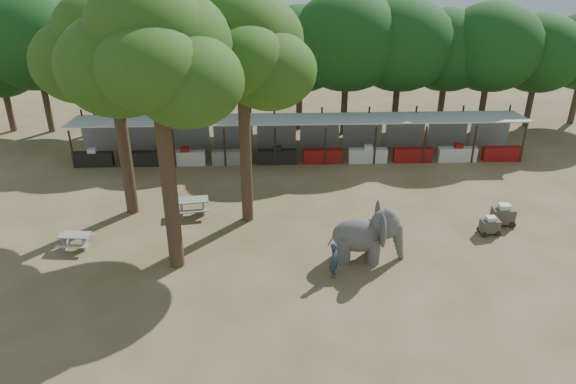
{
  "coord_description": "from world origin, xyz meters",
  "views": [
    {
      "loc": [
        -1.81,
        -18.86,
        14.05
      ],
      "look_at": [
        -1.0,
        5.0,
        2.0
      ],
      "focal_mm": 35.0,
      "sensor_mm": 36.0,
      "label": 1
    }
  ],
  "objects_px": {
    "picnic_table_near": "(75,239)",
    "cart_back": "(503,215)",
    "picnic_table_far": "(192,204)",
    "cart_front": "(490,225)",
    "yard_tree_center": "(153,55)",
    "yard_tree_back": "(239,49)",
    "elephant": "(368,234)",
    "handler": "(334,260)",
    "yard_tree_left": "(109,52)"
  },
  "relations": [
    {
      "from": "yard_tree_back",
      "to": "cart_front",
      "type": "bearing_deg",
      "value": -9.81
    },
    {
      "from": "cart_front",
      "to": "yard_tree_left",
      "type": "bearing_deg",
      "value": 165.4
    },
    {
      "from": "elephant",
      "to": "cart_front",
      "type": "xyz_separation_m",
      "value": [
        6.27,
        1.95,
        -0.8
      ]
    },
    {
      "from": "picnic_table_far",
      "to": "cart_front",
      "type": "relative_size",
      "value": 1.8
    },
    {
      "from": "yard_tree_left",
      "to": "cart_back",
      "type": "relative_size",
      "value": 9.39
    },
    {
      "from": "elephant",
      "to": "cart_back",
      "type": "distance_m",
      "value": 7.77
    },
    {
      "from": "cart_front",
      "to": "cart_back",
      "type": "relative_size",
      "value": 0.87
    },
    {
      "from": "handler",
      "to": "cart_back",
      "type": "relative_size",
      "value": 1.39
    },
    {
      "from": "picnic_table_far",
      "to": "cart_front",
      "type": "bearing_deg",
      "value": -17.66
    },
    {
      "from": "elephant",
      "to": "handler",
      "type": "xyz_separation_m",
      "value": [
        -1.6,
        -1.28,
        -0.46
      ]
    },
    {
      "from": "yard_tree_left",
      "to": "picnic_table_far",
      "type": "bearing_deg",
      "value": -9.42
    },
    {
      "from": "picnic_table_near",
      "to": "cart_front",
      "type": "distance_m",
      "value": 19.59
    },
    {
      "from": "handler",
      "to": "picnic_table_far",
      "type": "bearing_deg",
      "value": 58.52
    },
    {
      "from": "handler",
      "to": "cart_front",
      "type": "relative_size",
      "value": 1.6
    },
    {
      "from": "yard_tree_center",
      "to": "picnic_table_near",
      "type": "relative_size",
      "value": 7.92
    },
    {
      "from": "yard_tree_center",
      "to": "picnic_table_near",
      "type": "xyz_separation_m",
      "value": [
        -4.75,
        1.37,
        -8.74
      ]
    },
    {
      "from": "yard_tree_back",
      "to": "handler",
      "type": "xyz_separation_m",
      "value": [
        3.96,
        -5.27,
        -7.73
      ]
    },
    {
      "from": "picnic_table_far",
      "to": "elephant",
      "type": "bearing_deg",
      "value": -36.16
    },
    {
      "from": "picnic_table_near",
      "to": "cart_back",
      "type": "height_order",
      "value": "cart_back"
    },
    {
      "from": "picnic_table_near",
      "to": "cart_front",
      "type": "height_order",
      "value": "cart_front"
    },
    {
      "from": "yard_tree_back",
      "to": "cart_front",
      "type": "relative_size",
      "value": 11.15
    },
    {
      "from": "cart_back",
      "to": "picnic_table_far",
      "type": "bearing_deg",
      "value": 174.4
    },
    {
      "from": "cart_back",
      "to": "yard_tree_center",
      "type": "bearing_deg",
      "value": -169.43
    },
    {
      "from": "yard_tree_back",
      "to": "elephant",
      "type": "bearing_deg",
      "value": -35.7
    },
    {
      "from": "elephant",
      "to": "cart_front",
      "type": "distance_m",
      "value": 6.62
    },
    {
      "from": "yard_tree_center",
      "to": "yard_tree_back",
      "type": "bearing_deg",
      "value": 53.14
    },
    {
      "from": "cart_front",
      "to": "handler",
      "type": "bearing_deg",
      "value": -162.6
    },
    {
      "from": "picnic_table_near",
      "to": "picnic_table_far",
      "type": "relative_size",
      "value": 0.83
    },
    {
      "from": "handler",
      "to": "picnic_table_near",
      "type": "height_order",
      "value": "handler"
    },
    {
      "from": "handler",
      "to": "elephant",
      "type": "bearing_deg",
      "value": -42.23
    },
    {
      "from": "handler",
      "to": "picnic_table_near",
      "type": "xyz_separation_m",
      "value": [
        -11.71,
        2.64,
        -0.35
      ]
    },
    {
      "from": "yard_tree_center",
      "to": "picnic_table_far",
      "type": "height_order",
      "value": "yard_tree_center"
    },
    {
      "from": "yard_tree_back",
      "to": "picnic_table_near",
      "type": "bearing_deg",
      "value": -161.22
    },
    {
      "from": "elephant",
      "to": "picnic_table_far",
      "type": "distance_m",
      "value": 9.43
    },
    {
      "from": "yard_tree_left",
      "to": "elephant",
      "type": "height_order",
      "value": "yard_tree_left"
    },
    {
      "from": "picnic_table_far",
      "to": "yard_tree_left",
      "type": "bearing_deg",
      "value": 162.68
    },
    {
      "from": "yard_tree_left",
      "to": "picnic_table_far",
      "type": "xyz_separation_m",
      "value": [
        3.28,
        -0.54,
        -7.66
      ]
    },
    {
      "from": "handler",
      "to": "picnic_table_near",
      "type": "bearing_deg",
      "value": 86.43
    },
    {
      "from": "yard_tree_back",
      "to": "cart_back",
      "type": "xyz_separation_m",
      "value": [
        12.77,
        -1.2,
        -7.98
      ]
    },
    {
      "from": "cart_back",
      "to": "picnic_table_near",
      "type": "bearing_deg",
      "value": -175.5
    },
    {
      "from": "yard_tree_center",
      "to": "handler",
      "type": "height_order",
      "value": "yard_tree_center"
    },
    {
      "from": "yard_tree_center",
      "to": "cart_front",
      "type": "distance_m",
      "value": 17.33
    },
    {
      "from": "yard_tree_left",
      "to": "yard_tree_center",
      "type": "bearing_deg",
      "value": -59.04
    },
    {
      "from": "elephant",
      "to": "picnic_table_near",
      "type": "bearing_deg",
      "value": 175.45
    },
    {
      "from": "handler",
      "to": "cart_back",
      "type": "xyz_separation_m",
      "value": [
        8.81,
        4.07,
        -0.25
      ]
    },
    {
      "from": "yard_tree_back",
      "to": "picnic_table_near",
      "type": "distance_m",
      "value": 11.5
    },
    {
      "from": "elephant",
      "to": "picnic_table_far",
      "type": "xyz_separation_m",
      "value": [
        -8.28,
        4.45,
        -0.73
      ]
    },
    {
      "from": "yard_tree_back",
      "to": "picnic_table_far",
      "type": "xyz_separation_m",
      "value": [
        -2.72,
        0.46,
        -8.0
      ]
    },
    {
      "from": "cart_back",
      "to": "elephant",
      "type": "bearing_deg",
      "value": -158.32
    },
    {
      "from": "cart_back",
      "to": "yard_tree_back",
      "type": "bearing_deg",
      "value": 175.13
    }
  ]
}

